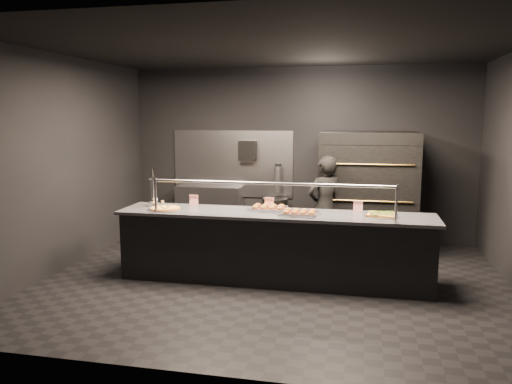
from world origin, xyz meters
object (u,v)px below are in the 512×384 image
at_px(towel_dispenser, 248,151).
at_px(worker, 325,208).
at_px(trash_bin, 275,219).
at_px(square_pizza, 382,215).
at_px(service_counter, 274,247).
at_px(beer_tap, 153,195).
at_px(fire_extinguisher, 278,179).
at_px(prep_shelf, 210,211).
at_px(slider_tray_b, 299,213).
at_px(round_pizza, 165,209).
at_px(slider_tray_a, 269,208).
at_px(pizza_oven, 368,191).

distance_m(towel_dispenser, worker, 2.04).
xyz_separation_m(towel_dispenser, trash_bin, (0.53, -0.17, -1.18)).
distance_m(square_pizza, trash_bin, 2.84).
xyz_separation_m(service_counter, beer_tap, (-1.73, 0.12, 0.61)).
height_order(fire_extinguisher, square_pizza, fire_extinguisher).
height_order(prep_shelf, worker, worker).
height_order(prep_shelf, slider_tray_b, slider_tray_b).
xyz_separation_m(round_pizza, slider_tray_a, (1.35, 0.26, 0.01)).
bearing_deg(beer_tap, slider_tray_b, -6.03).
relative_size(prep_shelf, square_pizza, 2.75).
bearing_deg(prep_shelf, fire_extinguisher, 3.66).
relative_size(beer_tap, worker, 0.35).
xyz_separation_m(beer_tap, trash_bin, (1.35, 2.10, -0.71)).
bearing_deg(prep_shelf, square_pizza, -37.73).
height_order(pizza_oven, beer_tap, pizza_oven).
bearing_deg(service_counter, square_pizza, 1.43).
bearing_deg(round_pizza, pizza_oven, 37.15).
xyz_separation_m(fire_extinguisher, slider_tray_b, (0.69, -2.50, -0.11)).
xyz_separation_m(pizza_oven, round_pizza, (-2.65, -2.01, -0.03)).
distance_m(slider_tray_a, slider_tray_b, 0.50).
height_order(slider_tray_a, trash_bin, slider_tray_a).
distance_m(service_counter, towel_dispenser, 2.78).
height_order(fire_extinguisher, beer_tap, beer_tap).
xyz_separation_m(fire_extinguisher, trash_bin, (-0.02, -0.18, -0.69)).
height_order(service_counter, slider_tray_a, service_counter).
distance_m(beer_tap, trash_bin, 2.59).
bearing_deg(slider_tray_a, trash_bin, 97.49).
height_order(service_counter, slider_tray_b, service_counter).
distance_m(round_pizza, square_pizza, 2.81).
distance_m(fire_extinguisher, slider_tray_b, 2.59).
distance_m(towel_dispenser, square_pizza, 3.32).
xyz_separation_m(fire_extinguisher, worker, (0.92, -1.21, -0.27)).
bearing_deg(square_pizza, service_counter, -178.57).
bearing_deg(square_pizza, towel_dispenser, 133.74).
distance_m(service_counter, prep_shelf, 2.82).
xyz_separation_m(slider_tray_a, trash_bin, (-0.27, 2.07, -0.58)).
distance_m(towel_dispenser, fire_extinguisher, 0.74).
bearing_deg(prep_shelf, trash_bin, -4.66).
relative_size(round_pizza, slider_tray_b, 0.87).
relative_size(prep_shelf, slider_tray_b, 2.25).
bearing_deg(trash_bin, service_counter, -80.48).
height_order(prep_shelf, fire_extinguisher, fire_extinguisher).
bearing_deg(towel_dispenser, slider_tray_b, -63.49).
height_order(fire_extinguisher, slider_tray_b, fire_extinguisher).
distance_m(fire_extinguisher, trash_bin, 0.71).
xyz_separation_m(pizza_oven, fire_extinguisher, (-1.55, 0.50, 0.09)).
xyz_separation_m(fire_extinguisher, round_pizza, (-1.10, -2.51, -0.12)).
xyz_separation_m(beer_tap, slider_tray_a, (1.62, 0.03, -0.13)).
height_order(service_counter, square_pizza, service_counter).
xyz_separation_m(towel_dispenser, worker, (1.47, -1.20, -0.76)).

